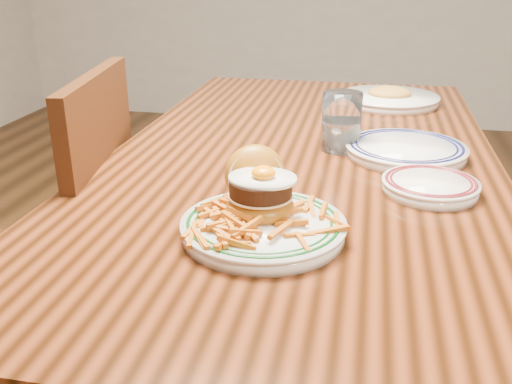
% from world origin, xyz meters
% --- Properties ---
extents(table, '(0.85, 1.60, 0.75)m').
position_xyz_m(table, '(0.00, 0.00, 0.66)').
color(table, black).
rests_on(table, floor).
extents(chair_left, '(0.50, 0.50, 0.93)m').
position_xyz_m(chair_left, '(-0.55, -0.14, 0.50)').
color(chair_left, '#391C0C').
rests_on(chair_left, floor).
extents(main_plate, '(0.26, 0.28, 0.13)m').
position_xyz_m(main_plate, '(-0.02, -0.41, 0.78)').
color(main_plate, white).
rests_on(main_plate, table).
extents(side_plate, '(0.18, 0.18, 0.03)m').
position_xyz_m(side_plate, '(0.26, -0.19, 0.77)').
color(side_plate, white).
rests_on(side_plate, table).
extents(rear_plate, '(0.27, 0.27, 0.03)m').
position_xyz_m(rear_plate, '(0.22, 0.02, 0.77)').
color(rear_plate, white).
rests_on(rear_plate, table).
extents(water_glass, '(0.09, 0.09, 0.13)m').
position_xyz_m(water_glass, '(0.08, 0.04, 0.81)').
color(water_glass, white).
rests_on(water_glass, table).
extents(far_plate, '(0.29, 0.29, 0.05)m').
position_xyz_m(far_plate, '(0.20, 0.51, 0.77)').
color(far_plate, white).
rests_on(far_plate, table).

